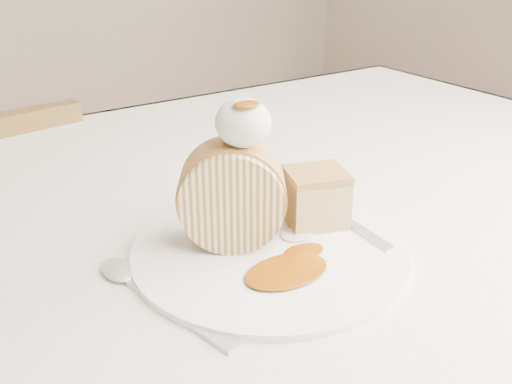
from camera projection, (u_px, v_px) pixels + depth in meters
table at (232, 259)px, 0.75m from camera, size 1.40×0.90×0.75m
plate at (269, 250)px, 0.59m from camera, size 0.36×0.36×0.01m
roulade_slice at (232, 196)px, 0.58m from camera, size 0.12×0.11×0.11m
cake_chunk at (315, 200)px, 0.63m from camera, size 0.08×0.08×0.05m
whipped_cream at (243, 123)px, 0.55m from camera, size 0.05×0.05×0.05m
caramel_drizzle at (247, 98)px, 0.52m from camera, size 0.03×0.02×0.01m
caramel_pool at (286, 271)px, 0.54m from camera, size 0.10×0.08×0.00m
fork at (354, 225)px, 0.63m from camera, size 0.03×0.17×0.00m
spoon at (179, 312)px, 0.50m from camera, size 0.06×0.18×0.00m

